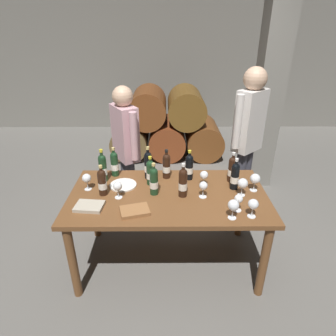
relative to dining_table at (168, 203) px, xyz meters
The scene contains 30 objects.
ground_plane 0.67m from the dining_table, ahead, with size 14.00×14.00×0.00m, color #66635E.
cellar_back_wall 4.26m from the dining_table, 90.00° to the left, with size 10.00×0.24×2.80m, color slate.
barrel_stack 2.60m from the dining_table, 90.00° to the left, with size 1.86×0.90×1.15m.
stone_pillar 2.16m from the dining_table, 50.91° to the left, with size 0.32×0.32×2.60m, color slate.
dining_table is the anchor object (origin of this frame).
wine_bottle_0 0.37m from the dining_table, 92.64° to the left, with size 0.07×0.07×0.29m.
wine_bottle_1 0.63m from the dining_table, ahead, with size 0.07×0.07×0.29m.
wine_bottle_2 0.25m from the dining_table, behind, with size 0.07×0.07×0.29m.
wine_bottle_3 0.40m from the dining_table, 54.17° to the left, with size 0.07×0.07×0.29m.
wine_bottle_4 0.68m from the dining_table, 157.80° to the left, with size 0.07×0.07×0.31m.
wine_bottle_5 0.60m from the dining_table, behind, with size 0.07×0.07×0.28m.
wine_bottle_6 0.65m from the dining_table, 145.44° to the left, with size 0.07×0.07×0.29m.
wine_bottle_7 0.42m from the dining_table, 121.97° to the left, with size 0.07×0.07×0.32m.
wine_bottle_8 0.32m from the dining_table, 131.73° to the left, with size 0.07×0.07×0.27m.
wine_bottle_9 0.26m from the dining_table, 13.39° to the right, with size 0.07×0.07×0.30m.
wine_bottle_10 0.67m from the dining_table, 21.07° to the left, with size 0.07×0.07×0.29m.
wine_glass_0 0.66m from the dining_table, ahead, with size 0.09×0.09×0.16m.
wine_glass_1 0.36m from the dining_table, ahead, with size 0.07×0.07×0.15m.
wine_glass_2 0.47m from the dining_table, behind, with size 0.08×0.08×0.15m.
wine_glass_3 0.63m from the dining_table, 24.82° to the right, with size 0.07×0.07×0.14m.
wine_glass_4 0.63m from the dining_table, 35.98° to the right, with size 0.09×0.09×0.16m.
wine_glass_5 0.74m from the dining_table, behind, with size 0.08×0.08×0.15m.
wine_glass_6 0.40m from the dining_table, 23.00° to the left, with size 0.07×0.07×0.15m.
wine_glass_7 0.78m from the dining_table, ahead, with size 0.09×0.09×0.16m.
wine_glass_8 0.74m from the dining_table, 27.63° to the right, with size 0.08×0.08×0.15m.
tasting_notebook 0.67m from the dining_table, 161.97° to the right, with size 0.22×0.16×0.03m, color #B2A893.
leather_ledger 0.39m from the dining_table, 134.32° to the right, with size 0.22×0.16×0.03m, color #936038.
serving_plate 0.44m from the dining_table, 160.58° to the left, with size 0.24×0.24×0.01m, color white.
sommelier_presenting 1.19m from the dining_table, 41.45° to the left, with size 0.39×0.35×1.72m.
taster_seated_left 0.88m from the dining_table, 121.56° to the left, with size 0.32×0.43×1.54m.
Camera 1 is at (-0.02, -2.12, 2.08)m, focal length 30.84 mm.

